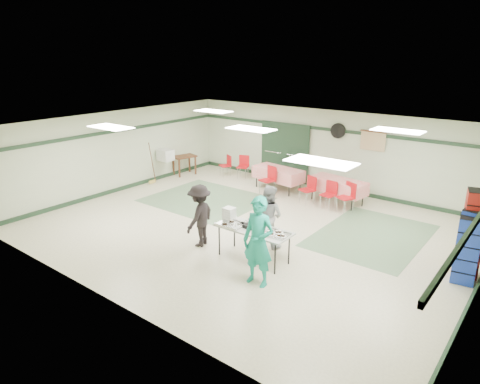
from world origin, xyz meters
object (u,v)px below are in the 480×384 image
Objects in this scene: volunteer_dark at (200,216)px; chair_d at (269,177)px; volunteer_teal at (258,242)px; volunteer_grey at (269,216)px; chair_loose_b at (227,163)px; crate_stack_blue_b at (467,250)px; chair_c at (348,194)px; dining_table_b at (278,174)px; dining_table_a at (338,185)px; crate_stack_red at (472,234)px; office_printer at (165,155)px; serving_table at (254,230)px; chair_a at (330,192)px; crate_stack_blue_a at (469,244)px; chair_b at (309,187)px; printer_table at (184,159)px; chair_loose_a at (243,164)px; broom at (152,162)px.

chair_d is (-0.92, 4.36, -0.19)m from volunteer_dark.
volunteer_teal reaches higher than volunteer_grey.
chair_loose_b is (-3.43, 5.19, -0.28)m from volunteer_dark.
crate_stack_blue_b is at bearing -164.65° from volunteer_grey.
dining_table_b is at bearing -166.57° from chair_c.
crate_stack_red is (4.21, -2.58, 0.38)m from dining_table_a.
serving_table is at bearing -26.26° from office_printer.
chair_a is at bearing 154.31° from crate_stack_red.
crate_stack_blue_a reaches higher than office_printer.
crate_stack_blue_b reaches higher than chair_b.
chair_loose_b reaches higher than printer_table.
chair_loose_a reaches higher than dining_table_b.
crate_stack_blue_b is at bearing -41.75° from chair_loose_a.
volunteer_dark reaches higher than chair_loose_a.
crate_stack_red is (3.99, 2.17, 0.23)m from serving_table.
volunteer_teal is 1.01× the size of dining_table_b.
crate_stack_blue_b is at bearing -3.18° from chair_d.
chair_b is 1.69× the size of office_printer.
chair_c is 1.13× the size of chair_loose_b.
serving_table is 1.82× the size of printer_table.
volunteer_dark is 0.81× the size of crate_stack_red.
serving_table is 1.19× the size of broom.
chair_c is 5.36m from chair_loose_b.
chair_loose_b is at bearing -174.16° from dining_table_a.
printer_table is at bearing -163.61° from dining_table_b.
chair_loose_a is at bearing -167.75° from chair_c.
serving_table is at bearing -151.47° from crate_stack_red.
chair_a is 0.44× the size of crate_stack_red.
crate_stack_red reaches higher than office_printer.
chair_d reaches higher than chair_b.
crate_stack_blue_a is (8.90, -2.98, 0.27)m from chair_loose_b.
dining_table_b is 1.89× the size of printer_table.
crate_stack_red is (6.41, -2.58, 0.38)m from dining_table_b.
chair_b is at bearing 10.83° from office_printer.
chair_loose_b is 9.45m from crate_stack_blue_b.
chair_d is at bearing -156.42° from dining_table_a.
chair_b is at bearing 156.36° from crate_stack_blue_a.
chair_c is at bearing 15.10° from printer_table.
serving_table is 3.47× the size of office_printer.
chair_loose_a is at bearing 172.94° from chair_a.
crate_stack_blue_b is (4.19, -2.34, 0.20)m from chair_a.
office_printer is (-10.30, 1.36, 0.24)m from crate_stack_blue_b.
volunteer_grey is 4.52m from dining_table_b.
volunteer_grey is 1.07× the size of crate_stack_blue_b.
office_printer is (-3.91, -0.98, 0.37)m from chair_d.
chair_d is at bearing -48.47° from chair_loose_a.
volunteer_teal reaches higher than chair_loose_a.
volunteer_dark is 4.74m from chair_c.
volunteer_teal is 1.21× the size of volunteer_dark.
dining_table_a is 4.70m from chair_loose_b.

